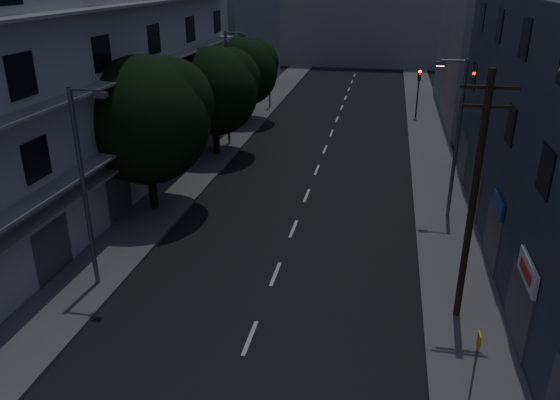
% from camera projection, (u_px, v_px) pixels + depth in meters
% --- Properties ---
extents(ground, '(160.00, 160.00, 0.00)m').
position_uv_depth(ground, '(318.00, 167.00, 35.90)').
color(ground, black).
rests_on(ground, ground).
extents(sidewalk_left, '(3.00, 90.00, 0.15)m').
position_uv_depth(sidewalk_left, '(209.00, 159.00, 37.20)').
color(sidewalk_left, '#565659').
rests_on(sidewalk_left, ground).
extents(sidewalk_right, '(3.00, 90.00, 0.15)m').
position_uv_depth(sidewalk_right, '(435.00, 174.00, 34.54)').
color(sidewalk_right, '#565659').
rests_on(sidewalk_right, ground).
extents(lane_markings, '(0.15, 60.50, 0.01)m').
position_uv_depth(lane_markings, '(328.00, 141.00, 41.56)').
color(lane_markings, beige).
rests_on(lane_markings, ground).
extents(building_left, '(7.00, 36.00, 14.00)m').
position_uv_depth(building_left, '(81.00, 72.00, 28.98)').
color(building_left, '#B7B7B2').
rests_on(building_left, ground).
extents(building_far_left, '(6.00, 20.00, 16.00)m').
position_uv_depth(building_far_left, '(232.00, 13.00, 55.77)').
color(building_far_left, slate).
rests_on(building_far_left, ground).
extents(building_far_right, '(6.00, 20.00, 13.00)m').
position_uv_depth(building_far_right, '(485.00, 40.00, 46.66)').
color(building_far_right, slate).
rests_on(building_far_right, ground).
extents(building_far_end, '(24.00, 8.00, 10.00)m').
position_uv_depth(building_far_end, '(361.00, 27.00, 74.72)').
color(building_far_end, slate).
rests_on(building_far_end, ground).
extents(tree_near, '(6.53, 6.53, 8.05)m').
position_uv_depth(tree_near, '(148.00, 115.00, 27.57)').
color(tree_near, black).
rests_on(tree_near, sidewalk_left).
extents(tree_mid, '(5.93, 5.93, 7.30)m').
position_uv_depth(tree_mid, '(215.00, 88.00, 36.53)').
color(tree_mid, black).
rests_on(tree_mid, sidewalk_left).
extents(tree_far, '(5.53, 5.53, 6.84)m').
position_uv_depth(tree_far, '(245.00, 69.00, 45.18)').
color(tree_far, black).
rests_on(tree_far, sidewalk_left).
extents(traffic_signal_far_right, '(0.28, 0.37, 4.10)m').
position_uv_depth(traffic_signal_far_right, '(419.00, 84.00, 46.51)').
color(traffic_signal_far_right, black).
rests_on(traffic_signal_far_right, sidewalk_right).
extents(traffic_signal_far_left, '(0.28, 0.37, 4.10)m').
position_uv_depth(traffic_signal_far_left, '(270.00, 76.00, 50.07)').
color(traffic_signal_far_left, black).
rests_on(traffic_signal_far_left, sidewalk_left).
extents(street_lamp_left_near, '(1.51, 0.25, 8.00)m').
position_uv_depth(street_lamp_left_near, '(86.00, 181.00, 20.56)').
color(street_lamp_left_near, '#595A60').
rests_on(street_lamp_left_near, sidewalk_left).
extents(street_lamp_right, '(1.51, 0.25, 8.00)m').
position_uv_depth(street_lamp_right, '(456.00, 133.00, 26.74)').
color(street_lamp_right, '#55585D').
rests_on(street_lamp_right, sidewalk_right).
extents(street_lamp_left_far, '(1.51, 0.25, 8.00)m').
position_uv_depth(street_lamp_left_far, '(229.00, 83.00, 38.72)').
color(street_lamp_left_far, '#5C5F64').
rests_on(street_lamp_left_far, sidewalk_left).
extents(utility_pole, '(1.80, 0.24, 9.00)m').
position_uv_depth(utility_pole, '(474.00, 197.00, 18.40)').
color(utility_pole, black).
rests_on(utility_pole, sidewalk_right).
extents(bus_stop_sign, '(0.06, 0.35, 2.52)m').
position_uv_depth(bus_stop_sign, '(476.00, 357.00, 15.29)').
color(bus_stop_sign, '#595B60').
rests_on(bus_stop_sign, sidewalk_right).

